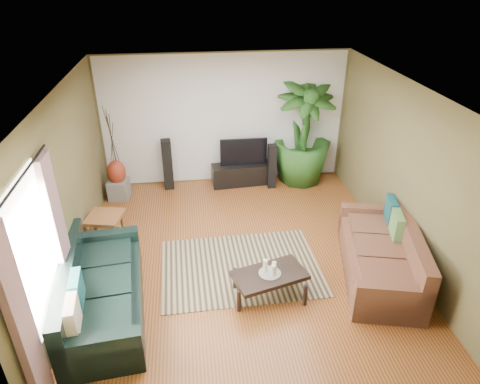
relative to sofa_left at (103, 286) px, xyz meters
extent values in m
plane|color=#9A4F27|center=(1.98, 1.03, -0.42)|extent=(5.50, 5.50, 0.00)
plane|color=white|center=(1.98, 1.03, 2.28)|extent=(5.50, 5.50, 0.00)
plane|color=brown|center=(1.98, 3.78, 0.93)|extent=(5.00, 0.00, 5.00)
plane|color=brown|center=(1.98, -1.72, 0.93)|extent=(5.00, 0.00, 5.00)
plane|color=brown|center=(-0.52, 1.03, 0.92)|extent=(0.00, 5.50, 5.50)
plane|color=brown|center=(4.48, 1.03, 0.92)|extent=(0.00, 5.50, 5.50)
plane|color=white|center=(1.98, 3.77, 0.93)|extent=(4.90, 0.00, 4.90)
plane|color=white|center=(-0.50, -0.57, 0.97)|extent=(0.00, 1.80, 1.80)
cube|color=gray|center=(-0.45, -1.32, 0.72)|extent=(0.08, 0.35, 2.20)
cube|color=gray|center=(-0.45, 0.18, 0.72)|extent=(0.08, 0.35, 2.20)
cylinder|color=black|center=(-0.45, -0.57, 1.87)|extent=(0.03, 1.90, 0.03)
cube|color=black|center=(0.00, 0.00, 0.00)|extent=(1.20, 2.36, 0.85)
cube|color=brown|center=(3.97, 0.30, 0.00)|extent=(1.46, 2.33, 0.85)
cube|color=tan|center=(1.93, 0.70, -0.42)|extent=(2.48, 1.78, 0.01)
cube|color=black|center=(2.24, 0.01, -0.22)|extent=(1.11, 0.80, 0.41)
cylinder|color=gray|center=(2.24, 0.01, -0.01)|extent=(0.31, 0.31, 0.01)
cylinder|color=white|center=(2.18, 0.04, 0.10)|extent=(0.06, 0.06, 0.20)
cylinder|color=white|center=(2.28, -0.03, 0.07)|extent=(0.06, 0.06, 0.15)
cylinder|color=beige|center=(2.31, 0.07, 0.06)|extent=(0.06, 0.06, 0.13)
cube|color=black|center=(2.35, 3.53, -0.20)|extent=(1.35, 0.50, 0.44)
cube|color=black|center=(2.35, 3.53, 0.30)|extent=(0.97, 0.05, 0.57)
cube|color=black|center=(0.78, 3.53, 0.11)|extent=(0.21, 0.23, 1.07)
cube|color=black|center=(2.91, 3.30, 0.04)|extent=(0.17, 0.19, 0.94)
imported|color=#22511B|center=(3.58, 3.53, 0.66)|extent=(1.30, 1.30, 2.17)
cylinder|color=black|center=(3.58, 3.53, -0.27)|extent=(0.40, 0.40, 0.31)
cube|color=gray|center=(-0.20, 3.22, -0.23)|extent=(0.42, 0.42, 0.39)
ellipsoid|color=maroon|center=(-0.20, 3.22, 0.14)|extent=(0.35, 0.35, 0.50)
cube|color=olive|center=(-0.20, 1.58, -0.14)|extent=(0.64, 0.64, 0.57)
camera|label=1|loc=(1.25, -4.55, 3.79)|focal=32.00mm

